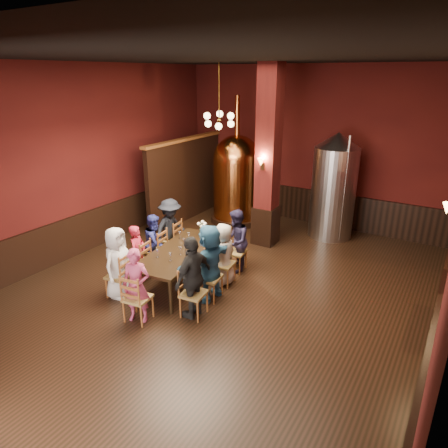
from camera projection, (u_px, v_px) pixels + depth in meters
The scene contains 38 objects.
room at pixel (217, 186), 7.52m from camera, with size 10.00×10.02×4.50m.
wainscot_right at pixel (432, 331), 6.19m from camera, with size 0.08×9.90×1.00m, color black.
wainscot_back at pixel (306, 205), 12.09m from camera, with size 7.90×0.08×1.00m, color black.
wainscot_left at pixel (86, 231), 10.10m from camera, with size 0.08×9.90×1.00m, color black.
column at pixel (268, 159), 9.90m from camera, with size 0.58×0.58×4.50m, color #4B1310.
partition at pixel (186, 181), 12.02m from camera, with size 0.22×3.50×2.40m, color black.
pendant_cluster at pixel (219, 120), 10.41m from camera, with size 0.90×0.90×1.70m, color #A57226, non-canonical shape.
sconce_column at pixel (263, 163), 9.68m from camera, with size 0.20×0.20×0.36m, color black, non-canonical shape.
dining_table at pixel (180, 253), 8.42m from camera, with size 1.31×2.51×0.75m.
chair_0 at pixel (119, 275), 7.98m from camera, with size 0.46×0.46×0.92m, color brown, non-canonical shape.
person_0 at pixel (117, 263), 7.88m from camera, with size 0.72×0.47×1.48m, color silver.
chair_1 at pixel (139, 262), 8.55m from camera, with size 0.46×0.46×0.92m, color brown, non-canonical shape.
person_1 at pixel (138, 254), 8.49m from camera, with size 0.47×0.31×1.28m, color #A61C32.
chair_2 at pixel (156, 250), 9.11m from camera, with size 0.46×0.46×0.92m, color brown, non-canonical shape.
person_2 at pixel (155, 242), 9.04m from camera, with size 0.64×0.31×1.32m, color navy.
chair_3 at pixel (171, 240), 9.68m from camera, with size 0.46×0.46×0.92m, color brown, non-canonical shape.
person_3 at pixel (171, 229), 9.58m from camera, with size 0.96×0.55×1.49m, color black.
chair_4 at pixel (194, 293), 7.33m from camera, with size 0.46×0.46×0.92m, color brown, non-canonical shape.
person_4 at pixel (193, 277), 7.21m from camera, with size 0.93×0.39×1.59m, color black.
chair_5 at pixel (210, 277), 7.90m from camera, with size 0.46×0.46×0.92m, color brown, non-canonical shape.
person_5 at pixel (209, 263), 7.78m from camera, with size 1.46×0.46×1.57m, color #2E638A.
chair_6 at pixel (223, 264), 8.46m from camera, with size 0.46×0.46×0.92m, color brown, non-canonical shape.
person_6 at pixel (223, 254), 8.38m from camera, with size 0.66×0.43×1.36m, color #BAB2A4.
chair_7 at pixel (236, 252), 9.03m from camera, with size 0.46×0.46×0.92m, color brown, non-canonical shape.
person_7 at pixel (236, 241), 8.94m from camera, with size 0.70×0.35×1.45m, color #211D3A.
chair_8 at pixel (137, 298), 7.18m from camera, with size 0.46×0.46×0.92m, color brown, non-canonical shape.
person_8 at pixel (136, 286), 7.10m from camera, with size 0.51×0.34×1.40m, color #A8385E.
copper_kettle at pixel (237, 178), 11.79m from camera, with size 1.56×1.56×3.68m.
steel_vessel at pixel (334, 186), 10.66m from camera, with size 1.42×1.42×2.84m.
rose_vase at pixel (201, 226), 9.06m from camera, with size 0.21×0.21×0.36m.
wine_glass_0 at pixel (180, 235), 8.97m from camera, with size 0.07×0.07×0.17m, color white, non-canonical shape.
wine_glass_1 at pixel (184, 242), 8.60m from camera, with size 0.07×0.07×0.17m, color white, non-canonical shape.
wine_glass_2 at pixel (170, 257), 7.91m from camera, with size 0.07×0.07×0.17m, color white, non-canonical shape.
wine_glass_3 at pixel (180, 251), 8.17m from camera, with size 0.07×0.07×0.17m, color white, non-canonical shape.
wine_glass_4 at pixel (193, 241), 8.65m from camera, with size 0.07×0.07×0.17m, color white, non-canonical shape.
wine_glass_5 at pixel (189, 237), 8.89m from camera, with size 0.07×0.07×0.17m, color white, non-canonical shape.
wine_glass_6 at pixel (157, 253), 8.06m from camera, with size 0.07×0.07×0.17m, color white, non-canonical shape.
wine_glass_7 at pixel (208, 236), 8.91m from camera, with size 0.07×0.07×0.17m, color white, non-canonical shape.
Camera 1 is at (3.95, -6.13, 4.25)m, focal length 32.00 mm.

